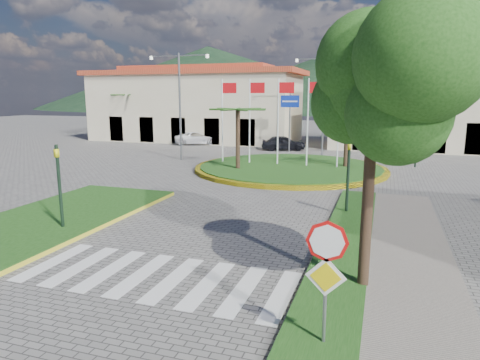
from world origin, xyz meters
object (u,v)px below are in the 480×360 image
(stop_sign, at_px, (326,264))
(car_dark_a, at_px, (283,143))
(deciduous_tree, at_px, (375,84))
(white_van, at_px, (198,138))
(car_dark_b, at_px, (384,145))
(roundabout_island, at_px, (290,168))

(stop_sign, distance_m, car_dark_a, 31.24)
(deciduous_tree, xyz_separation_m, white_van, (-17.51, 28.96, -4.52))
(white_van, bearing_deg, deciduous_tree, -171.39)
(car_dark_a, distance_m, car_dark_b, 8.78)
(car_dark_b, bearing_deg, stop_sign, -170.45)
(car_dark_a, relative_size, car_dark_b, 0.97)
(white_van, height_order, car_dark_b, car_dark_b)
(car_dark_a, xyz_separation_m, car_dark_b, (8.65, 1.47, 0.00))
(roundabout_island, xyz_separation_m, car_dark_a, (-2.80, 10.23, 0.50))
(roundabout_island, bearing_deg, white_van, 135.12)
(car_dark_b, bearing_deg, roundabout_island, 164.70)
(stop_sign, bearing_deg, roundabout_island, 103.73)
(car_dark_a, bearing_deg, white_van, 61.58)
(stop_sign, relative_size, car_dark_b, 0.65)
(deciduous_tree, height_order, white_van, deciduous_tree)
(car_dark_a, bearing_deg, stop_sign, 176.52)
(white_van, bearing_deg, stop_sign, -174.69)
(stop_sign, distance_m, white_van, 36.21)
(deciduous_tree, distance_m, white_van, 34.15)
(roundabout_island, relative_size, white_van, 2.71)
(stop_sign, bearing_deg, car_dark_a, 104.26)
(stop_sign, relative_size, car_dark_a, 0.67)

